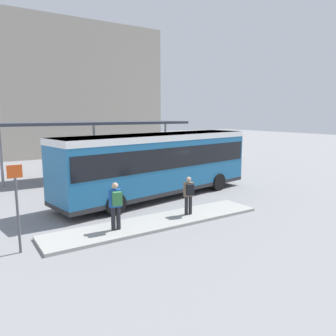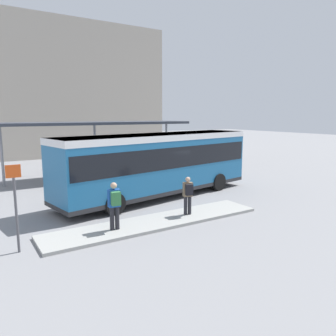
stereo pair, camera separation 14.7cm
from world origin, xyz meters
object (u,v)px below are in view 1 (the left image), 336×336
object	(u,v)px
pedestrian_waiting	(116,203)
bicycle_black	(229,168)
bicycle_orange	(221,167)
bicycle_white	(215,166)
city_bus	(159,161)
pedestrian_companion	(189,193)
platform_sign	(17,205)
bicycle_green	(209,165)

from	to	relation	value
pedestrian_waiting	bicycle_black	xyz separation A→B (m)	(12.05, 6.93, -0.76)
bicycle_orange	bicycle_white	size ratio (longest dim) A/B	0.92
city_bus	bicycle_white	size ratio (longest dim) A/B	6.40
pedestrian_companion	bicycle_orange	size ratio (longest dim) A/B	0.97
city_bus	pedestrian_companion	size ratio (longest dim) A/B	7.12
bicycle_orange	pedestrian_waiting	bearing A→B (deg)	129.76
pedestrian_waiting	platform_sign	xyz separation A→B (m)	(-3.26, 0.05, 0.42)
platform_sign	bicycle_white	bearing A→B (deg)	28.62
bicycle_green	pedestrian_companion	bearing A→B (deg)	-53.54
bicycle_orange	bicycle_green	distance (m)	1.38
bicycle_white	city_bus	bearing A→B (deg)	121.42
pedestrian_waiting	bicycle_black	size ratio (longest dim) A/B	1.02
bicycle_orange	bicycle_green	bearing A→B (deg)	10.52
pedestrian_companion	platform_sign	size ratio (longest dim) A/B	0.58
bicycle_black	bicycle_green	distance (m)	2.08
city_bus	bicycle_orange	size ratio (longest dim) A/B	6.92
bicycle_orange	bicycle_green	size ratio (longest dim) A/B	0.95
bicycle_white	bicycle_orange	bearing A→B (deg)	-172.64
bicycle_black	bicycle_orange	xyz separation A→B (m)	(-0.09, 0.69, -0.01)
bicycle_black	city_bus	bearing A→B (deg)	107.15
bicycle_white	platform_sign	xyz separation A→B (m)	(-15.14, -8.26, 1.17)
bicycle_black	platform_sign	distance (m)	16.82
pedestrian_companion	bicycle_green	bearing A→B (deg)	-26.04
pedestrian_companion	bicycle_green	distance (m)	12.37
city_bus	bicycle_white	xyz separation A→B (m)	(7.76, 4.53, -1.54)
bicycle_black	pedestrian_companion	bearing A→B (deg)	123.63
pedestrian_companion	bicycle_green	world-z (taller)	pedestrian_companion
pedestrian_waiting	bicycle_green	xyz separation A→B (m)	(11.88, 9.00, -0.75)
bicycle_black	platform_sign	size ratio (longest dim) A/B	0.62
bicycle_green	bicycle_black	bearing A→B (deg)	-5.13
pedestrian_waiting	bicycle_green	distance (m)	14.92
city_bus	bicycle_black	distance (m)	8.67
city_bus	bicycle_green	bearing A→B (deg)	24.41
pedestrian_waiting	bicycle_orange	bearing A→B (deg)	-51.68
city_bus	platform_sign	size ratio (longest dim) A/B	4.12
pedestrian_companion	bicycle_orange	distance (m)	11.47
bicycle_black	bicycle_green	size ratio (longest dim) A/B	0.99
bicycle_orange	pedestrian_companion	bearing A→B (deg)	138.43
pedestrian_companion	bicycle_green	size ratio (longest dim) A/B	0.92
pedestrian_companion	bicycle_orange	xyz separation A→B (m)	(8.62, 7.54, -0.69)
pedestrian_waiting	bicycle_orange	distance (m)	14.20
bicycle_green	platform_sign	distance (m)	17.63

